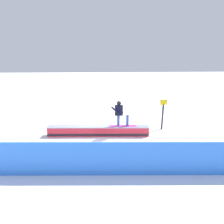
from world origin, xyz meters
TOP-DOWN VIEW (x-y plane):
  - ground_plane at (0.00, 0.00)m, footprint 120.00×120.00m
  - grind_box at (0.00, 0.00)m, footprint 5.41×0.90m
  - snowboarder at (-1.15, 0.09)m, footprint 1.45×0.42m
  - safety_fence at (0.00, 3.56)m, footprint 11.35×0.92m
  - trail_marker at (-3.74, -0.66)m, footprint 0.40×0.10m

SIDE VIEW (x-z plane):
  - ground_plane at x=0.00m, z-range 0.00..0.00m
  - grind_box at x=0.00m, z-range -0.02..0.51m
  - safety_fence at x=0.00m, z-range 0.00..1.26m
  - trail_marker at x=-3.74m, z-range 0.07..1.85m
  - snowboarder at x=-1.15m, z-range 0.59..1.96m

